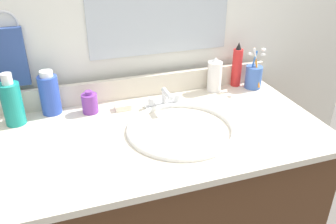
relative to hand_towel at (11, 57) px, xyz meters
The scene contains 15 objects.
vanity_cabinet 0.87m from the hand_towel, 33.96° to the right, with size 1.13×0.59×0.80m, color #4C2D19.
countertop 0.63m from the hand_towel, 33.96° to the right, with size 1.18×0.64×0.02m, color beige.
backsplash 0.52m from the hand_towel, ahead, with size 1.18×0.02×0.09m, color beige.
back_wall 0.63m from the hand_towel, ahead, with size 2.28×0.04×1.30m, color silver.
towel_ring 0.12m from the hand_towel, 90.00° to the left, with size 0.10×0.10×0.01m, color silver.
hand_towel is the anchor object (origin of this frame).
sink_basin 0.70m from the hand_towel, 32.64° to the right, with size 0.40×0.40×0.11m.
faucet 0.60m from the hand_towel, 16.06° to the right, with size 0.16×0.10×0.08m.
bottle_spray_red 0.94m from the hand_towel, ahead, with size 0.04×0.04×0.20m.
bottle_lotion_white 0.83m from the hand_towel, ahead, with size 0.06×0.06×0.15m.
bottle_shampoo_blue 0.19m from the hand_towel, 28.48° to the right, with size 0.08×0.08×0.18m.
bottle_cream_purple 0.33m from the hand_towel, 22.46° to the right, with size 0.06×0.06×0.09m.
bottle_mouthwash_teal 0.17m from the hand_towel, 98.42° to the right, with size 0.07×0.07×0.20m.
cup_blue_plastic 1.01m from the hand_towel, ahead, with size 0.08×0.09×0.19m.
soap_bar 0.45m from the hand_towel, 17.88° to the right, with size 0.06×0.04×0.02m, color white.
Camera 1 is at (-0.33, -1.05, 1.48)m, focal length 37.79 mm.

